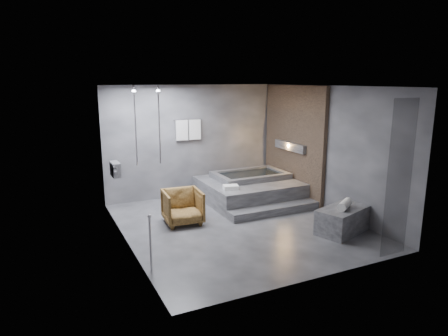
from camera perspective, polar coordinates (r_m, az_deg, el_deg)
room at (r=8.24m, az=3.79°, el=4.18°), size 5.00×5.04×2.82m
tub_deck at (r=9.90m, az=3.56°, el=-3.16°), size 2.20×2.00×0.50m
tub_step at (r=8.98m, az=7.22°, el=-5.97°), size 2.20×0.36×0.18m
concrete_bench at (r=8.18m, az=16.60°, el=-7.12°), size 1.23×0.92×0.49m
driftwood_chair at (r=8.32m, az=-5.92°, el=-5.53°), size 0.82×0.84×0.71m
rolled_towel at (r=8.03m, az=16.88°, el=-5.02°), size 0.48×0.39×0.17m
deck_towel at (r=9.03m, az=0.98°, el=-2.75°), size 0.38×0.32×0.09m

